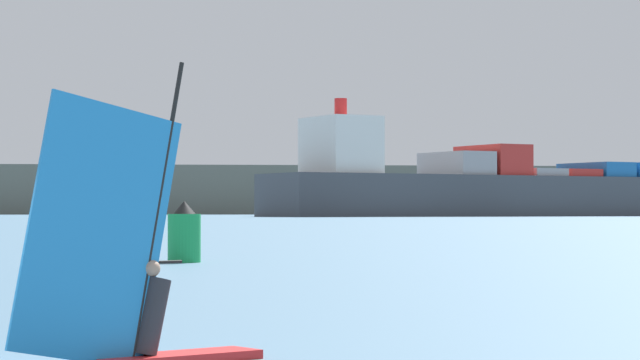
% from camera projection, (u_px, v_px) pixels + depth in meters
% --- Properties ---
extents(windsurfer, '(2.67, 2.87, 3.97)m').
position_uv_depth(windsurfer, '(133.00, 286.00, 17.80)').
color(windsurfer, red).
rests_on(windsurfer, ground_plane).
extents(cargo_ship, '(171.30, 143.08, 37.83)m').
position_uv_depth(cargo_ship, '(521.00, 188.00, 481.60)').
color(cargo_ship, '#3F444C').
rests_on(cargo_ship, ground_plane).
extents(channel_buoy, '(1.26, 1.26, 2.34)m').
position_uv_depth(channel_buoy, '(184.00, 235.00, 53.21)').
color(channel_buoy, '#19994C').
rests_on(channel_buoy, ground_plane).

